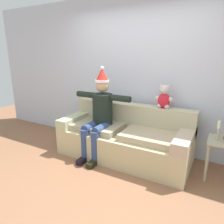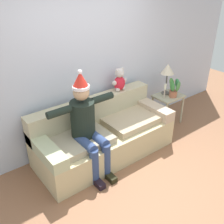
# 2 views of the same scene
# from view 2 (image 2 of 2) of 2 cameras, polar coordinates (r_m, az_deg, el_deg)

# --- Properties ---
(ground_plane) EXTENTS (10.00, 10.00, 0.00)m
(ground_plane) POSITION_cam_2_polar(r_m,az_deg,el_deg) (3.78, 7.70, -16.05)
(ground_plane) COLOR #8E5E42
(back_wall) EXTENTS (7.00, 0.10, 2.70)m
(back_wall) POSITION_cam_2_polar(r_m,az_deg,el_deg) (4.12, -6.57, 10.15)
(back_wall) COLOR silver
(back_wall) RESTS_ON ground_plane
(couch) EXTENTS (2.17, 0.90, 0.87)m
(couch) POSITION_cam_2_polar(r_m,az_deg,el_deg) (4.16, -1.93, -5.01)
(couch) COLOR #C4B587
(couch) RESTS_ON ground_plane
(person_seated) EXTENTS (1.02, 0.77, 1.52)m
(person_seated) POSITION_cam_2_polar(r_m,az_deg,el_deg) (3.63, -5.52, -2.52)
(person_seated) COLOR black
(person_seated) RESTS_ON ground_plane
(teddy_bear) EXTENTS (0.29, 0.17, 0.38)m
(teddy_bear) POSITION_cam_2_polar(r_m,az_deg,el_deg) (4.33, 1.65, 6.83)
(teddy_bear) COLOR red
(teddy_bear) RESTS_ON couch
(side_table) EXTENTS (0.52, 0.41, 0.58)m
(side_table) POSITION_cam_2_polar(r_m,az_deg,el_deg) (5.04, 12.01, 2.47)
(side_table) COLOR #AAA68A
(side_table) RESTS_ON ground_plane
(table_lamp) EXTENTS (0.24, 0.24, 0.58)m
(table_lamp) POSITION_cam_2_polar(r_m,az_deg,el_deg) (4.87, 11.93, 8.78)
(table_lamp) COLOR #534F48
(table_lamp) RESTS_ON side_table
(potted_plant) EXTENTS (0.22, 0.23, 0.37)m
(potted_plant) POSITION_cam_2_polar(r_m,az_deg,el_deg) (4.88, 13.30, 5.08)
(potted_plant) COLOR #A76146
(potted_plant) RESTS_ON side_table
(candle_tall) EXTENTS (0.04, 0.04, 0.27)m
(candle_tall) POSITION_cam_2_polar(r_m,az_deg,el_deg) (4.81, 11.38, 4.93)
(candle_tall) COLOR beige
(candle_tall) RESTS_ON side_table
(candle_short) EXTENTS (0.04, 0.04, 0.27)m
(candle_short) POSITION_cam_2_polar(r_m,az_deg,el_deg) (5.05, 13.07, 5.93)
(candle_short) COLOR beige
(candle_short) RESTS_ON side_table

